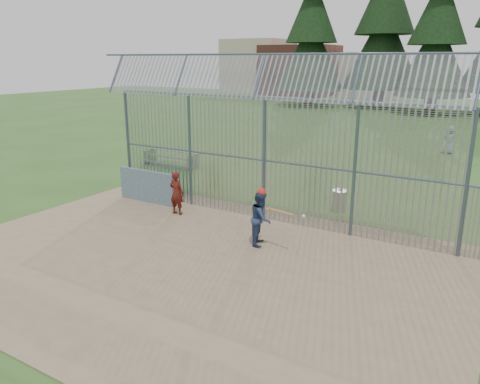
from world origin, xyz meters
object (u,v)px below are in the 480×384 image
Objects in this scene: trash_can at (340,200)px; bleacher at (171,158)px; dugout_wall at (147,186)px; batter at (261,218)px; onlooker at (177,193)px.

trash_can is 9.97m from bleacher.
dugout_wall is 5.79m from batter.
bleacher is at bearing 165.49° from trash_can.
batter is at bearing 165.81° from onlooker.
batter is 11.00m from bleacher.
trash_can is 0.27× the size of bleacher.
onlooker is at bearing 58.09° from batter.
batter is at bearing -37.12° from bleacher.
bleacher is at bearing 33.99° from batter.
dugout_wall is 7.05m from trash_can.
batter is at bearing -14.06° from dugout_wall.
dugout_wall is at bearing 57.05° from batter.
batter is 1.04× the size of onlooker.
dugout_wall is 0.83× the size of bleacher.
onlooker is (-3.76, 0.87, -0.03)m from batter.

